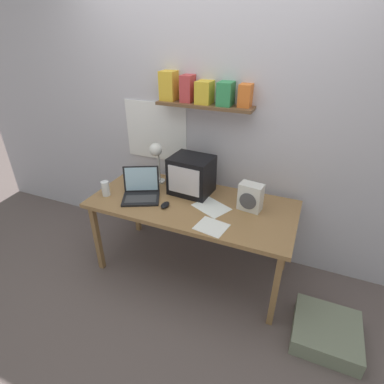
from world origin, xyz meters
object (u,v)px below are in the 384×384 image
at_px(loose_paper_near_monitor, 211,227).
at_px(floor_cushion, 326,332).
at_px(computer_mouse, 165,205).
at_px(juice_glass, 106,189).
at_px(space_heater, 251,197).
at_px(corner_desk, 192,208).
at_px(desk_lamp, 156,153).
at_px(crt_monitor, 191,175).
at_px(laptop, 141,190).
at_px(loose_paper_near_laptop, 211,207).

relative_size(loose_paper_near_monitor, floor_cushion, 0.54).
bearing_deg(computer_mouse, juice_glass, -177.07).
xyz_separation_m(juice_glass, space_heater, (1.20, 0.26, 0.05)).
bearing_deg(corner_desk, floor_cushion, -14.29).
bearing_deg(desk_lamp, crt_monitor, -13.30).
xyz_separation_m(corner_desk, loose_paper_near_monitor, (0.27, -0.27, 0.06)).
bearing_deg(laptop, juice_glass, 172.93).
height_order(desk_lamp, loose_paper_near_monitor, desk_lamp).
bearing_deg(juice_glass, corner_desk, 13.41).
relative_size(desk_lamp, loose_paper_near_laptop, 1.20).
bearing_deg(floor_cushion, computer_mouse, 173.49).
relative_size(corner_desk, desk_lamp, 4.20).
bearing_deg(loose_paper_near_laptop, juice_glass, -169.66).
bearing_deg(loose_paper_near_monitor, space_heater, 60.72).
bearing_deg(floor_cushion, loose_paper_near_laptop, 163.83).
bearing_deg(corner_desk, crt_monitor, 114.37).
bearing_deg(crt_monitor, floor_cushion, -16.43).
height_order(corner_desk, crt_monitor, crt_monitor).
distance_m(juice_glass, computer_mouse, 0.56).
relative_size(desk_lamp, computer_mouse, 3.79).
bearing_deg(computer_mouse, desk_lamp, 126.71).
bearing_deg(crt_monitor, loose_paper_near_monitor, -47.61).
bearing_deg(loose_paper_near_laptop, crt_monitor, 144.99).
distance_m(laptop, desk_lamp, 0.35).
relative_size(corner_desk, space_heater, 7.61).
bearing_deg(space_heater, laptop, -161.49).
distance_m(crt_monitor, computer_mouse, 0.36).
distance_m(corner_desk, desk_lamp, 0.58).
bearing_deg(crt_monitor, loose_paper_near_laptop, -31.05).
xyz_separation_m(laptop, floor_cushion, (1.62, -0.23, -0.71)).
relative_size(desk_lamp, floor_cushion, 0.88).
distance_m(corner_desk, space_heater, 0.50).
bearing_deg(crt_monitor, laptop, -142.59).
height_order(space_heater, loose_paper_near_laptop, space_heater).
bearing_deg(crt_monitor, desk_lamp, -177.60).
relative_size(corner_desk, laptop, 4.35).
height_order(desk_lamp, computer_mouse, desk_lamp).
xyz_separation_m(loose_paper_near_monitor, loose_paper_near_laptop, (-0.09, 0.26, 0.00)).
xyz_separation_m(crt_monitor, juice_glass, (-0.66, -0.34, -0.11)).
distance_m(crt_monitor, desk_lamp, 0.37).
bearing_deg(loose_paper_near_laptop, corner_desk, 177.00).
xyz_separation_m(crt_monitor, loose_paper_near_laptop, (0.25, -0.18, -0.16)).
distance_m(laptop, computer_mouse, 0.28).
bearing_deg(juice_glass, loose_paper_near_laptop, 10.34).
height_order(computer_mouse, loose_paper_near_monitor, computer_mouse).
xyz_separation_m(desk_lamp, loose_paper_near_laptop, (0.59, -0.18, -0.31)).
bearing_deg(floor_cushion, desk_lamp, 163.39).
relative_size(crt_monitor, floor_cushion, 0.80).
relative_size(desk_lamp, loose_paper_near_monitor, 1.63).
relative_size(juice_glass, loose_paper_near_monitor, 0.52).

